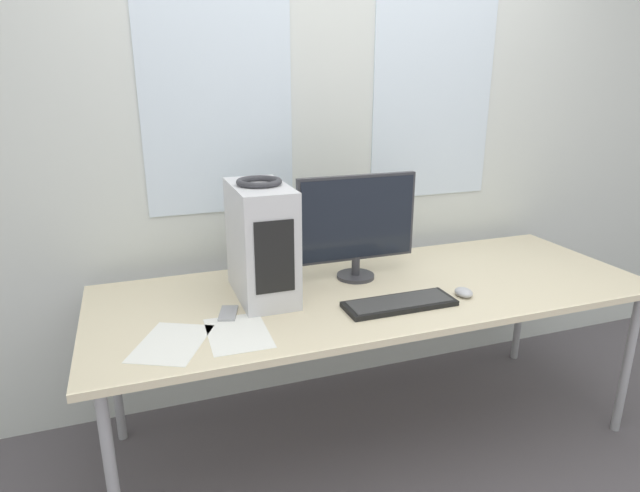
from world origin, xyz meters
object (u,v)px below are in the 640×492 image
(keyboard, at_px, (400,303))
(cell_phone, at_px, (228,313))
(mouse, at_px, (464,292))
(headphones, at_px, (259,182))
(monitor_main, at_px, (357,223))
(pc_tower, at_px, (261,242))

(keyboard, bearing_deg, cell_phone, 167.13)
(mouse, bearing_deg, cell_phone, 171.03)
(cell_phone, bearing_deg, keyboard, 4.18)
(headphones, relative_size, keyboard, 0.40)
(keyboard, xyz_separation_m, cell_phone, (-0.66, 0.15, -0.01))
(monitor_main, height_order, cell_phone, monitor_main)
(monitor_main, xyz_separation_m, keyboard, (0.04, -0.35, -0.25))
(cell_phone, bearing_deg, pc_tower, 56.89)
(keyboard, bearing_deg, mouse, -0.00)
(monitor_main, relative_size, keyboard, 1.21)
(monitor_main, bearing_deg, keyboard, -82.98)
(headphones, height_order, cell_phone, headphones)
(mouse, height_order, cell_phone, mouse)
(pc_tower, bearing_deg, cell_phone, -140.16)
(keyboard, relative_size, cell_phone, 3.13)
(pc_tower, xyz_separation_m, cell_phone, (-0.17, -0.14, -0.23))
(monitor_main, bearing_deg, pc_tower, -173.31)
(keyboard, bearing_deg, headphones, 148.69)
(monitor_main, distance_m, keyboard, 0.43)
(pc_tower, distance_m, mouse, 0.86)
(headphones, bearing_deg, cell_phone, -139.99)
(monitor_main, bearing_deg, headphones, -173.42)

